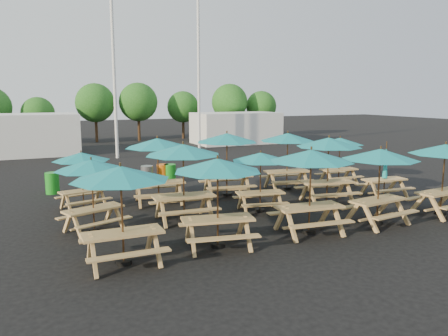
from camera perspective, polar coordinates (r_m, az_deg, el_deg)
name	(u,v)px	position (r m, az deg, el deg)	size (l,w,h in m)	color
ground	(240,202)	(16.78, 2.11, -4.48)	(120.00, 120.00, 0.00)	black
picnic_unit_0	(121,178)	(10.52, -13.35, -1.32)	(2.35, 2.35, 2.43)	tan
picnic_unit_1	(91,169)	(13.34, -16.93, -0.07)	(2.73, 2.73, 2.21)	tan
picnic_unit_2	(81,159)	(16.23, -18.14, 1.08)	(2.42, 2.42, 2.07)	tan
picnic_unit_3	(218,169)	(11.42, -0.84, -0.19)	(2.75, 2.75, 2.44)	tan
picnic_unit_4	(183,154)	(13.97, -5.35, 1.90)	(2.57, 2.57, 2.53)	tan
picnic_unit_5	(158,146)	(16.39, -8.68, 2.84)	(2.71, 2.71, 2.50)	tan
picnic_unit_6	(311,160)	(12.82, 11.30, 1.04)	(2.66, 2.66, 2.53)	tan
picnic_unit_7	(261,160)	(15.12, 4.81, 1.07)	(2.40, 2.40, 2.11)	tan
picnic_unit_8	(227,141)	(17.47, 0.38, 3.56)	(2.85, 2.85, 2.57)	tan
picnic_unit_9	(380,158)	(14.37, 19.75, 1.23)	(2.62, 2.62, 2.43)	tan
picnic_unit_10	(329,146)	(16.72, 13.52, 2.87)	(2.79, 2.79, 2.52)	tan
picnic_unit_11	(288,140)	(18.90, 8.32, 3.65)	(2.71, 2.71, 2.47)	tan
picnic_unit_12	(445,153)	(16.45, 26.92, 1.78)	(2.57, 2.57, 2.45)	tan
picnic_unit_13	(385,174)	(18.55, 20.27, -0.80)	(1.87, 1.66, 2.25)	tan
picnic_unit_14	(340,143)	(20.48, 14.91, 3.11)	(2.22, 2.22, 2.17)	tan
waste_bin_0	(52,183)	(19.47, -21.51, -1.85)	(0.55, 0.55, 0.89)	#198B1D
waste_bin_1	(147,176)	(20.12, -10.01, -0.97)	(0.55, 0.55, 0.89)	gray
waste_bin_2	(163,174)	(20.45, -7.98, -0.76)	(0.55, 0.55, 0.89)	#D05D0C
waste_bin_3	(170,174)	(20.41, -7.08, -0.75)	(0.55, 0.55, 0.89)	#198B1D
waste_bin_4	(301,164)	(23.55, 10.08, 0.53)	(0.55, 0.55, 0.89)	gray
mast_0	(114,64)	(29.12, -14.21, 13.04)	(0.20, 0.20, 12.00)	silver
mast_1	(199,68)	(32.82, -3.33, 12.87)	(0.20, 0.20, 12.00)	silver
event_tent_0	(16,135)	(32.69, -25.57, 3.91)	(8.00, 4.00, 2.80)	silver
event_tent_1	(236,128)	(37.41, 1.55, 5.26)	(7.00, 4.00, 2.60)	silver
tree_2	(38,113)	(38.27, -23.13, 6.59)	(2.59, 2.59, 3.93)	#382314
tree_3	(95,103)	(39.68, -16.48, 8.16)	(3.36, 3.36, 5.09)	#382314
tree_4	(138,102)	(39.90, -11.14, 8.45)	(3.41, 3.41, 5.17)	#382314
tree_5	(183,107)	(41.52, -5.38, 7.95)	(2.94, 2.94, 4.45)	#382314
tree_6	(230,102)	(41.36, 0.74, 8.61)	(3.38, 3.38, 5.13)	#382314
tree_7	(261,106)	(42.93, 4.87, 8.03)	(2.95, 2.95, 4.48)	#382314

